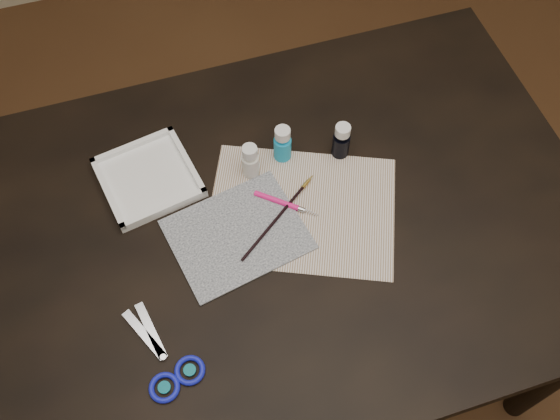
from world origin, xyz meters
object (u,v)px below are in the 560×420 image
object	(u,v)px
paint_bottle_navy	(341,140)
palette_tray	(148,177)
scissors	(154,352)
paint_bottle_cyan	(282,143)
paper	(302,209)
paint_bottle_white	(250,161)
canvas	(237,234)

from	to	relation	value
paint_bottle_navy	palette_tray	world-z (taller)	paint_bottle_navy
paint_bottle_navy	palette_tray	size ratio (longest dim) A/B	0.48
paint_bottle_navy	scissors	size ratio (longest dim) A/B	0.42
paint_bottle_navy	palette_tray	bearing A→B (deg)	172.38
paint_bottle_cyan	palette_tray	xyz separation A→B (m)	(-0.29, 0.03, -0.03)
paint_bottle_cyan	scissors	xyz separation A→B (m)	(-0.35, -0.34, -0.04)
scissors	palette_tray	xyz separation A→B (m)	(0.07, 0.37, 0.01)
paint_bottle_cyan	palette_tray	world-z (taller)	paint_bottle_cyan
paper	scissors	world-z (taller)	scissors
paint_bottle_white	scissors	bearing A→B (deg)	-130.50
paint_bottle_white	scissors	distance (m)	0.43
canvas	palette_tray	world-z (taller)	palette_tray
palette_tray	paper	bearing A→B (deg)	-30.08
paper	canvas	size ratio (longest dim) A/B	1.46
canvas	palette_tray	distance (m)	0.23
canvas	paint_bottle_navy	bearing A→B (deg)	25.65
paint_bottle_white	palette_tray	world-z (taller)	paint_bottle_white
paper	scissors	size ratio (longest dim) A/B	1.76
paper	paint_bottle_cyan	bearing A→B (deg)	89.06
paint_bottle_white	palette_tray	size ratio (longest dim) A/B	0.46
paint_bottle_white	palette_tray	xyz separation A→B (m)	(-0.21, 0.05, -0.03)
canvas	paint_bottle_white	distance (m)	0.16
paper	paint_bottle_navy	bearing A→B (deg)	41.86
paper	paint_bottle_white	distance (m)	0.15
paint_bottle_white	paint_bottle_cyan	size ratio (longest dim) A/B	0.96
paint_bottle_cyan	scissors	world-z (taller)	paint_bottle_cyan
canvas	paint_bottle_cyan	size ratio (longest dim) A/B	2.83
paint_bottle_white	scissors	world-z (taller)	paint_bottle_white
paint_bottle_navy	paint_bottle_white	bearing A→B (deg)	177.51
scissors	paint_bottle_navy	bearing A→B (deg)	-81.67
paint_bottle_navy	palette_tray	distance (m)	0.41
paper	paint_bottle_navy	distance (m)	0.17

